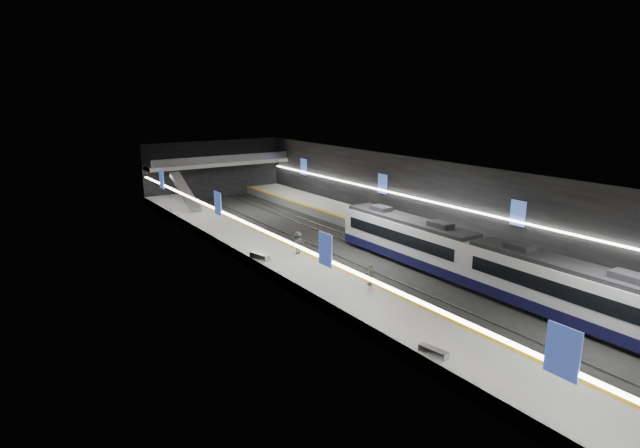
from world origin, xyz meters
TOP-DOWN VIEW (x-y plane):
  - ground at (0.00, 0.00)m, footprint 70.00×70.00m
  - ceiling at (0.00, 0.00)m, footprint 20.00×70.00m
  - wall_left at (-10.00, 0.00)m, footprint 0.04×70.00m
  - wall_right at (10.00, 0.00)m, footprint 0.04×70.00m
  - wall_back at (0.00, 35.00)m, footprint 20.00×0.04m
  - platform_left at (-7.50, 0.00)m, footprint 5.00×70.00m
  - tile_surface_left at (-7.50, 0.00)m, footprint 5.00×70.00m
  - tactile_strip_left at (-5.30, 0.00)m, footprint 0.60×70.00m
  - platform_right at (7.50, 0.00)m, footprint 5.00×70.00m
  - tile_surface_right at (7.50, 0.00)m, footprint 5.00×70.00m
  - tactile_strip_right at (5.30, 0.00)m, footprint 0.60×70.00m
  - rails at (-0.00, 0.00)m, footprint 6.52×70.00m
  - train at (2.50, -9.98)m, footprint 2.69×30.04m
  - ad_posters at (-0.00, 1.00)m, footprint 19.94×53.50m
  - cove_light_left at (-9.80, 0.00)m, footprint 0.25×68.60m
  - cove_light_right at (9.80, 0.00)m, footprint 0.25×68.60m
  - mezzanine_bridge at (0.00, 32.93)m, footprint 20.00×3.00m
  - escalator at (-7.50, 26.00)m, footprint 1.20×7.50m
  - bench_left_near at (-9.50, -17.66)m, footprint 0.72×1.73m
  - bench_left_far at (-9.50, 2.45)m, footprint 1.02×2.11m
  - bench_right_near at (9.05, -6.68)m, footprint 0.73×1.64m
  - bench_right_far at (8.52, 3.28)m, footprint 0.72×1.85m
  - passenger_right_a at (6.26, -0.25)m, footprint 0.56×0.69m
  - passenger_left_a at (-5.67, -7.45)m, footprint 0.50×0.95m
  - passenger_left_b at (-6.09, 1.99)m, footprint 1.35×0.88m

SIDE VIEW (x-z plane):
  - ground at x=0.00m, z-range 0.00..0.00m
  - rails at x=0.00m, z-range 0.00..0.12m
  - platform_left at x=-7.50m, z-range 0.00..1.00m
  - platform_right at x=7.50m, z-range 0.00..1.00m
  - tile_surface_left at x=-7.50m, z-range 1.00..1.02m
  - tile_surface_right at x=7.50m, z-range 1.00..1.02m
  - tactile_strip_left at x=-5.30m, z-range 1.01..1.03m
  - tactile_strip_right at x=5.30m, z-range 1.01..1.03m
  - bench_right_near at x=9.05m, z-range 1.00..1.39m
  - bench_left_near at x=-9.50m, z-range 1.00..1.41m
  - bench_right_far at x=8.52m, z-range 1.00..1.44m
  - bench_left_far at x=-9.50m, z-range 1.00..1.50m
  - passenger_left_a at x=-5.67m, z-range 1.00..2.55m
  - passenger_right_a at x=6.26m, z-range 1.00..2.63m
  - passenger_left_b at x=-6.09m, z-range 1.00..2.96m
  - train at x=2.50m, z-range 0.40..4.00m
  - escalator at x=-7.50m, z-range 0.94..4.86m
  - cove_light_left at x=-9.80m, z-range 3.74..3.86m
  - cove_light_right at x=9.80m, z-range 3.74..3.86m
  - wall_left at x=-10.00m, z-range 0.00..8.00m
  - wall_right at x=10.00m, z-range 0.00..8.00m
  - wall_back at x=0.00m, z-range 0.00..8.00m
  - ad_posters at x=0.00m, z-range 3.40..5.60m
  - mezzanine_bridge at x=0.00m, z-range 4.29..5.79m
  - ceiling at x=0.00m, z-range 7.98..8.02m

